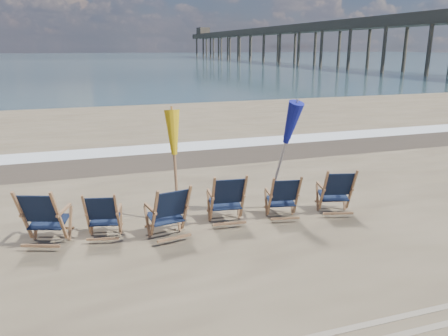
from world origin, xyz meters
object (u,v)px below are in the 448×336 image
object	(u,v)px
umbrella_yellow	(174,139)
umbrella_blue	(281,123)
fishing_pier	(292,40)
beach_chair_4	(298,197)
beach_chair_3	(244,199)
beach_chair_0	(59,219)
beach_chair_1	(118,216)
beach_chair_5	(352,192)
beach_chair_2	(186,210)

from	to	relation	value
umbrella_yellow	umbrella_blue	size ratio (longest dim) A/B	0.90
fishing_pier	beach_chair_4	bearing A→B (deg)	-116.81
umbrella_blue	beach_chair_3	bearing A→B (deg)	-157.40
umbrella_blue	umbrella_yellow	bearing A→B (deg)	173.86
beach_chair_4	fishing_pier	xyz separation A→B (m)	(36.83, 72.87, 4.17)
beach_chair_4	umbrella_yellow	size ratio (longest dim) A/B	0.44
beach_chair_0	beach_chair_1	world-z (taller)	beach_chair_0
beach_chair_0	beach_chair_5	bearing A→B (deg)	-162.68
beach_chair_1	beach_chair_5	bearing A→B (deg)	-170.39
umbrella_blue	fishing_pier	size ratio (longest dim) A/B	0.02
beach_chair_3	umbrella_blue	bearing A→B (deg)	-151.37
umbrella_yellow	fishing_pier	size ratio (longest dim) A/B	0.02
beach_chair_1	beach_chair_3	size ratio (longest dim) A/B	0.88
beach_chair_0	beach_chair_1	distance (m)	0.96
beach_chair_0	beach_chair_5	world-z (taller)	beach_chair_0
beach_chair_5	beach_chair_1	bearing A→B (deg)	11.42
beach_chair_0	beach_chair_4	size ratio (longest dim) A/B	1.15
beach_chair_3	beach_chair_4	size ratio (longest dim) A/B	1.11
beach_chair_2	beach_chair_5	world-z (taller)	beach_chair_2
umbrella_blue	fishing_pier	bearing A→B (deg)	62.92
beach_chair_4	beach_chair_1	bearing A→B (deg)	8.40
beach_chair_2	beach_chair_4	bearing A→B (deg)	172.95
beach_chair_3	umbrella_blue	xyz separation A→B (m)	(0.93, 0.39, 1.34)
beach_chair_2	umbrella_yellow	distance (m)	1.41
beach_chair_0	beach_chair_5	size ratio (longest dim) A/B	1.07
beach_chair_3	umbrella_yellow	distance (m)	1.74
beach_chair_3	beach_chair_0	bearing A→B (deg)	5.91
beach_chair_3	umbrella_blue	size ratio (longest dim) A/B	0.44
umbrella_blue	beach_chair_4	bearing A→B (deg)	-72.17
beach_chair_2	beach_chair_4	distance (m)	2.27
beach_chair_0	beach_chair_2	size ratio (longest dim) A/B	1.04
beach_chair_2	beach_chair_4	world-z (taller)	beach_chair_2
beach_chair_2	beach_chair_3	distance (m)	1.20
umbrella_yellow	fishing_pier	bearing A→B (deg)	61.54
beach_chair_1	beach_chair_4	world-z (taller)	beach_chair_4
beach_chair_1	beach_chair_4	distance (m)	3.45
beach_chair_3	beach_chair_5	world-z (taller)	beach_chair_3
beach_chair_3	beach_chair_5	bearing A→B (deg)	179.87
beach_chair_2	beach_chair_1	bearing A→B (deg)	-22.23
beach_chair_4	umbrella_blue	distance (m)	1.50
beach_chair_4	umbrella_yellow	bearing A→B (deg)	-7.06
beach_chair_1	umbrella_yellow	world-z (taller)	umbrella_yellow
beach_chair_2	umbrella_yellow	xyz separation A→B (m)	(0.00, 0.84, 1.13)
beach_chair_3	umbrella_yellow	bearing A→B (deg)	-21.56
beach_chair_5	umbrella_blue	bearing A→B (deg)	-10.92
beach_chair_1	umbrella_yellow	bearing A→B (deg)	-140.60
beach_chair_0	umbrella_blue	size ratio (longest dim) A/B	0.46
beach_chair_1	fishing_pier	xyz separation A→B (m)	(40.28, 72.73, 4.18)
beach_chair_2	umbrella_blue	size ratio (longest dim) A/B	0.44
beach_chair_5	umbrella_yellow	xyz separation A→B (m)	(-3.41, 0.86, 1.14)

